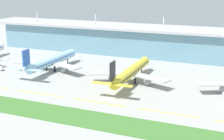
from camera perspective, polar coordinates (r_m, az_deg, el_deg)
name	(u,v)px	position (r m, az deg, el deg)	size (l,w,h in m)	color
ground_plane	(110,99)	(170.44, -0.26, -4.86)	(600.00, 600.00, 0.00)	#9E9E99
terminal_building	(165,42)	(263.77, 8.85, 4.59)	(288.00, 34.00, 31.33)	#6693A8
airliner_near_middle	(51,61)	(224.84, -10.13, 1.48)	(48.80, 62.23, 18.90)	#9ED1EA
airliner_center	(131,72)	(195.18, 3.14, -0.34)	(48.78, 66.67, 18.90)	yellow
taxiway_stripe_mid_west	(40,94)	(181.90, -11.96, -3.91)	(28.00, 0.70, 0.04)	yellow
taxiway_stripe_centre	(99,103)	(165.46, -2.21, -5.48)	(28.00, 0.70, 0.04)	yellow
taxiway_stripe_mid_east	(168,113)	(154.86, 9.33, -7.14)	(28.00, 0.70, 0.04)	yellow
grass_verge	(85,118)	(147.61, -4.50, -8.09)	(300.00, 18.00, 0.10)	#3D702D
baggage_cart	(1,69)	(234.23, -18.08, 0.20)	(3.88, 2.60, 2.48)	silver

